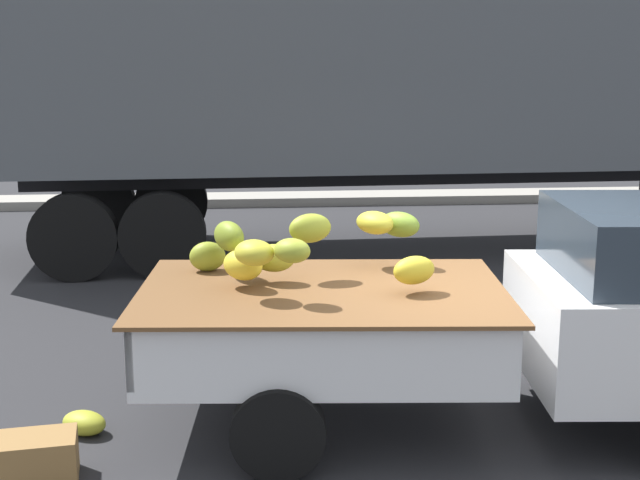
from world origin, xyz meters
name	(u,v)px	position (x,y,z in m)	size (l,w,h in m)	color
ground	(497,419)	(0.00, 0.00, 0.00)	(220.00, 220.00, 0.00)	#28282B
curb_strip	(351,198)	(0.00, 9.73, 0.08)	(80.00, 0.80, 0.16)	gray
pickup_truck	(574,314)	(0.51, -0.13, 0.88)	(4.89, 2.13, 1.70)	white
semi_trailer	(423,68)	(0.52, 5.90, 2.54)	(12.08, 3.00, 3.95)	#4C5156
fallen_banana_bunch_near_tailgate	(84,423)	(-3.15, -0.01, 0.09)	(0.36, 0.25, 0.18)	#A3A82B
produce_crate	(37,459)	(-3.33, -0.72, 0.16)	(0.52, 0.36, 0.32)	olive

